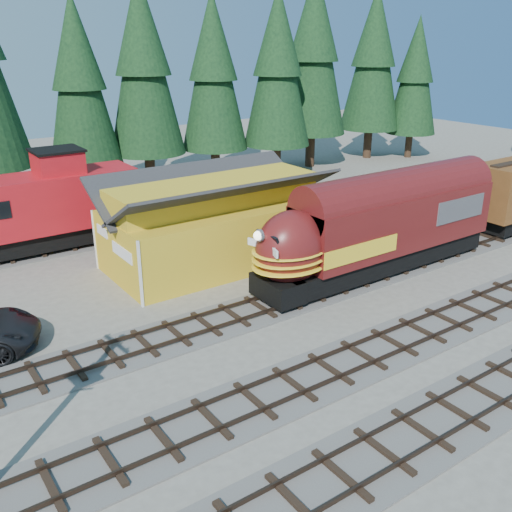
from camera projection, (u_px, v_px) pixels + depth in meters
ground at (340, 334)px, 25.09m from camera, size 120.00×120.00×0.00m
track_siding at (420, 258)px, 33.46m from camera, size 68.00×3.20×0.33m
track_spur at (5, 258)px, 33.47m from camera, size 32.00×3.20×0.33m
depot at (215, 213)px, 32.04m from camera, size 12.80×7.00×5.30m
conifer_backdrop at (179, 66)px, 43.44m from camera, size 78.82×22.86×17.18m
locomotive at (373, 232)px, 30.37m from camera, size 15.78×3.14×4.29m
caboose at (46, 206)px, 33.96m from camera, size 10.84×3.14×5.64m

